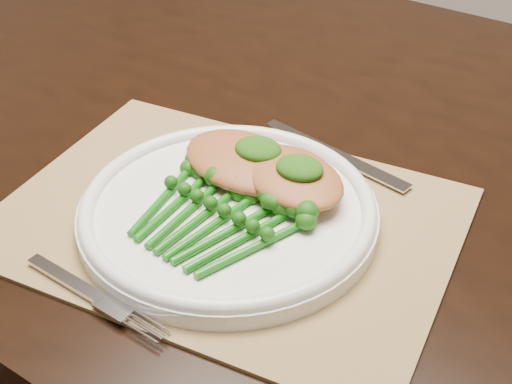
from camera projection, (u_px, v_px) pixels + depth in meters
The scene contains 10 objects.
dining_table at pixel (259, 318), 1.12m from camera, with size 1.68×1.05×0.75m.
placemat at pixel (226, 220), 0.72m from camera, with size 0.45×0.33×0.00m, color olive.
dinner_plate at pixel (228, 210), 0.70m from camera, with size 0.30×0.30×0.03m.
knife at pixel (321, 148), 0.81m from camera, with size 0.19×0.06×0.01m.
fork at pixel (103, 301), 0.62m from camera, with size 0.17×0.04×0.01m.
chicken_fillet_left at pixel (243, 161), 0.74m from camera, with size 0.14×0.10×0.03m, color #AF6332.
chicken_fillet_right at pixel (292, 176), 0.71m from camera, with size 0.13×0.09×0.03m, color #AF6332.
pesto_dollop_left at pixel (258, 149), 0.73m from camera, with size 0.05×0.04×0.02m, color #164109.
pesto_dollop_right at pixel (300, 168), 0.70m from camera, with size 0.05×0.04×0.02m, color #164109.
broccolini_bundle at pixel (205, 222), 0.68m from camera, with size 0.17×0.18×0.04m.
Camera 1 is at (0.27, -0.82, 1.20)m, focal length 50.00 mm.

